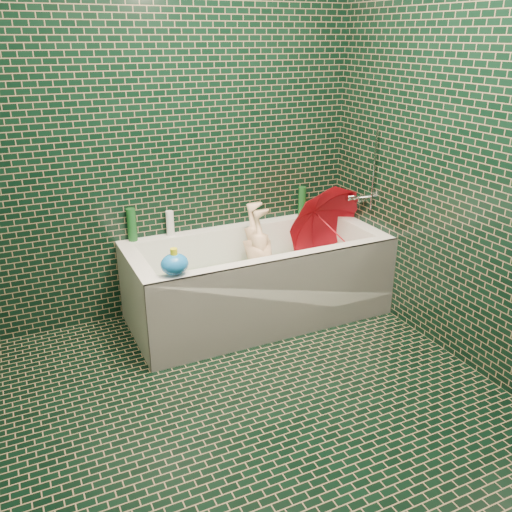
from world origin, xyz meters
name	(u,v)px	position (x,y,z in m)	size (l,w,h in m)	color
floor	(264,421)	(0.00, 0.00, 0.00)	(2.80, 2.80, 0.00)	black
wall_back	(168,128)	(0.00, 1.40, 1.25)	(2.80, 2.80, 0.00)	black
wall_right	(494,151)	(1.30, 0.00, 1.25)	(2.80, 2.80, 0.00)	black
bathtub	(259,288)	(0.45, 1.01, 0.21)	(1.70, 0.75, 0.55)	white
bath_mat	(257,294)	(0.45, 1.02, 0.16)	(1.35, 0.47, 0.01)	green
water	(257,275)	(0.45, 1.02, 0.30)	(1.48, 0.53, 0.00)	silver
faucet	(363,193)	(1.26, 1.02, 0.77)	(0.18, 0.19, 0.55)	silver
child	(263,271)	(0.51, 1.05, 0.31)	(0.33, 0.22, 0.91)	beige
umbrella	(332,230)	(1.03, 1.02, 0.54)	(0.57, 0.57, 0.50)	red
soap_bottle_a	(328,212)	(1.19, 1.34, 0.55)	(0.09, 0.09, 0.24)	white
soap_bottle_b	(334,211)	(1.24, 1.34, 0.55)	(0.10, 0.10, 0.21)	#561D6D
soap_bottle_c	(336,212)	(1.24, 1.31, 0.55)	(0.15, 0.15, 0.19)	#14471C
bottle_right_tall	(302,201)	(0.97, 1.36, 0.66)	(0.06, 0.06, 0.22)	#14471C
bottle_right_pump	(337,202)	(1.25, 1.31, 0.63)	(0.05, 0.05, 0.16)	silver
bottle_left_tall	(132,225)	(-0.29, 1.37, 0.66)	(0.06, 0.06, 0.22)	#14471C
bottle_left_short	(170,223)	(-0.04, 1.36, 0.63)	(0.05, 0.05, 0.17)	white
rubber_duck	(308,210)	(1.01, 1.33, 0.60)	(0.13, 0.11, 0.10)	yellow
bath_toy	(175,264)	(-0.21, 0.72, 0.62)	(0.18, 0.16, 0.16)	blue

